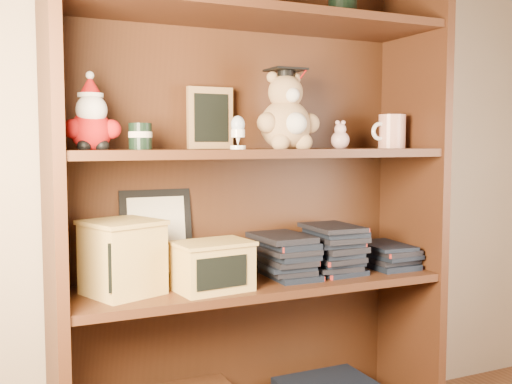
% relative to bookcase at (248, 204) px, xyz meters
% --- Properties ---
extents(bookcase, '(1.20, 0.35, 1.60)m').
position_rel_bookcase_xyz_m(bookcase, '(0.00, 0.00, 0.00)').
color(bookcase, '#422212').
rests_on(bookcase, ground).
extents(shelf_lower, '(1.14, 0.33, 0.02)m').
position_rel_bookcase_xyz_m(shelf_lower, '(0.00, -0.05, -0.24)').
color(shelf_lower, '#422212').
rests_on(shelf_lower, ground).
extents(shelf_upper, '(1.14, 0.33, 0.02)m').
position_rel_bookcase_xyz_m(shelf_upper, '(0.00, -0.05, 0.16)').
color(shelf_upper, '#422212').
rests_on(shelf_upper, ground).
extents(santa_plush, '(0.15, 0.11, 0.21)m').
position_rel_bookcase_xyz_m(santa_plush, '(-0.48, -0.06, 0.25)').
color(santa_plush, '#A50F0F').
rests_on(santa_plush, shelf_upper).
extents(teachers_tin, '(0.07, 0.07, 0.07)m').
position_rel_bookcase_xyz_m(teachers_tin, '(-0.35, -0.05, 0.21)').
color(teachers_tin, black).
rests_on(teachers_tin, shelf_upper).
extents(chalkboard_plaque, '(0.15, 0.08, 0.19)m').
position_rel_bookcase_xyz_m(chalkboard_plaque, '(-0.10, 0.06, 0.26)').
color(chalkboard_plaque, '#9E7547').
rests_on(chalkboard_plaque, shelf_upper).
extents(egg_cup, '(0.04, 0.04, 0.09)m').
position_rel_bookcase_xyz_m(egg_cup, '(-0.09, -0.13, 0.22)').
color(egg_cup, white).
rests_on(egg_cup, shelf_upper).
extents(grad_teddy_bear, '(0.21, 0.18, 0.25)m').
position_rel_bookcase_xyz_m(grad_teddy_bear, '(0.10, -0.06, 0.27)').
color(grad_teddy_bear, tan).
rests_on(grad_teddy_bear, shelf_upper).
extents(pink_figurine, '(0.06, 0.06, 0.09)m').
position_rel_bookcase_xyz_m(pink_figurine, '(0.30, -0.05, 0.21)').
color(pink_figurine, '#CA9C9C').
rests_on(pink_figurine, shelf_upper).
extents(teacher_mug, '(0.13, 0.09, 0.11)m').
position_rel_bookcase_xyz_m(teacher_mug, '(0.50, -0.05, 0.23)').
color(teacher_mug, silver).
rests_on(teacher_mug, shelf_upper).
extents(certificate_frame, '(0.22, 0.06, 0.28)m').
position_rel_bookcase_xyz_m(certificate_frame, '(-0.27, 0.09, -0.09)').
color(certificate_frame, black).
rests_on(certificate_frame, shelf_lower).
extents(treats_box, '(0.24, 0.24, 0.20)m').
position_rel_bookcase_xyz_m(treats_box, '(-0.40, -0.05, -0.12)').
color(treats_box, tan).
rests_on(treats_box, shelf_lower).
extents(pencils_box, '(0.23, 0.18, 0.14)m').
position_rel_bookcase_xyz_m(pencils_box, '(-0.16, -0.12, -0.16)').
color(pencils_box, tan).
rests_on(pencils_box, shelf_lower).
extents(book_stack_left, '(0.14, 0.20, 0.13)m').
position_rel_bookcase_xyz_m(book_stack_left, '(0.11, -0.05, -0.16)').
color(book_stack_left, black).
rests_on(book_stack_left, shelf_lower).
extents(book_stack_mid, '(0.14, 0.20, 0.16)m').
position_rel_bookcase_xyz_m(book_stack_mid, '(0.27, -0.05, -0.15)').
color(book_stack_mid, black).
rests_on(book_stack_mid, shelf_lower).
extents(book_stack_right, '(0.14, 0.20, 0.08)m').
position_rel_bookcase_xyz_m(book_stack_right, '(0.50, -0.05, -0.19)').
color(book_stack_right, black).
rests_on(book_stack_right, shelf_lower).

